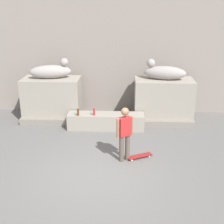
% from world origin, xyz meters
% --- Properties ---
extents(ground_plane, '(40.00, 40.00, 0.00)m').
position_xyz_m(ground_plane, '(0.00, 0.00, 0.00)').
color(ground_plane, '#605E5B').
extents(facade_wall, '(11.85, 0.60, 6.48)m').
position_xyz_m(facade_wall, '(0.00, 5.48, 3.24)').
color(facade_wall, gray).
rests_on(facade_wall, ground_plane).
extents(pedestal_left, '(2.25, 1.20, 1.67)m').
position_xyz_m(pedestal_left, '(-2.21, 4.24, 0.83)').
color(pedestal_left, gray).
rests_on(pedestal_left, ground_plane).
extents(pedestal_right, '(2.25, 1.20, 1.67)m').
position_xyz_m(pedestal_right, '(2.21, 4.24, 0.83)').
color(pedestal_right, gray).
rests_on(pedestal_right, ground_plane).
extents(statue_reclining_left, '(1.68, 0.85, 0.78)m').
position_xyz_m(statue_reclining_left, '(-2.18, 4.25, 1.95)').
color(statue_reclining_left, '#9B948E').
rests_on(statue_reclining_left, pedestal_left).
extents(statue_reclining_right, '(1.67, 0.83, 0.78)m').
position_xyz_m(statue_reclining_right, '(2.18, 4.25, 1.95)').
color(statue_reclining_right, '#9B948E').
rests_on(statue_reclining_right, pedestal_right).
extents(ledge_block, '(2.83, 0.65, 0.58)m').
position_xyz_m(ledge_block, '(0.00, 3.25, 0.29)').
color(ledge_block, gray).
rests_on(ledge_block, ground_plane).
extents(skater, '(0.48, 0.35, 1.67)m').
position_xyz_m(skater, '(0.70, 0.86, 0.92)').
color(skater, brown).
rests_on(skater, ground_plane).
extents(skateboard, '(0.81, 0.53, 0.08)m').
position_xyz_m(skateboard, '(1.17, 1.02, 0.06)').
color(skateboard, maroon).
rests_on(skateboard, ground_plane).
extents(bottle_red, '(0.07, 0.07, 0.31)m').
position_xyz_m(bottle_red, '(-0.42, 3.10, 0.71)').
color(bottle_red, red).
rests_on(bottle_red, ledge_block).
extents(bottle_brown, '(0.08, 0.08, 0.32)m').
position_xyz_m(bottle_brown, '(-1.00, 3.03, 0.71)').
color(bottle_brown, '#593314').
rests_on(bottle_brown, ledge_block).
extents(stair_step, '(6.68, 0.50, 0.25)m').
position_xyz_m(stair_step, '(0.00, 3.62, 0.13)').
color(stair_step, gray).
rests_on(stair_step, ground_plane).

